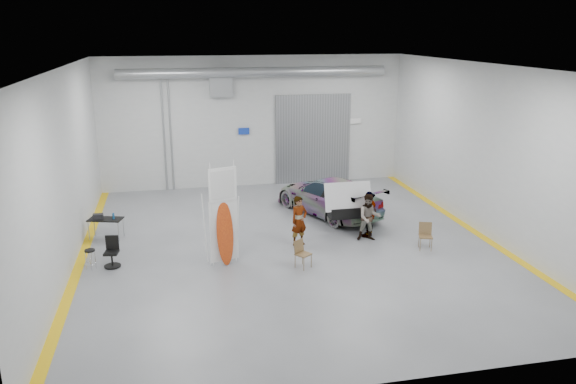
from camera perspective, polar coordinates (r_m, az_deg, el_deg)
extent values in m
plane|color=slate|center=(19.27, 0.29, -5.44)|extent=(16.00, 16.00, 0.00)
cube|color=#B9BCBE|center=(18.26, -21.71, 2.03)|extent=(0.02, 16.00, 6.00)
cube|color=#B9BCBE|center=(20.98, 19.38, 3.99)|extent=(0.02, 16.00, 6.00)
cube|color=#B9BCBE|center=(26.11, -3.46, 7.12)|extent=(14.00, 0.02, 6.00)
cube|color=#B9BCBE|center=(11.03, 9.22, -5.89)|extent=(14.00, 0.02, 6.00)
cube|color=white|center=(17.95, 0.32, 12.66)|extent=(14.00, 16.00, 0.02)
cube|color=gray|center=(26.74, 2.57, 5.39)|extent=(3.60, 0.12, 4.20)
cube|color=gray|center=(25.63, -6.88, 10.92)|extent=(1.00, 0.50, 1.20)
cylinder|color=gray|center=(25.26, -3.34, 12.07)|extent=(11.90, 0.44, 0.44)
cube|color=#1434A9|center=(26.03, -4.51, 6.18)|extent=(0.50, 0.04, 0.30)
cube|color=white|center=(27.17, 6.71, 7.18)|extent=(0.70, 0.04, 0.25)
cylinder|color=gray|center=(25.84, -11.81, 5.59)|extent=(0.08, 0.08, 5.00)
cylinder|color=gray|center=(25.84, -12.48, 5.55)|extent=(0.08, 0.08, 5.00)
cube|color=#E4B40C|center=(19.13, -20.33, -6.66)|extent=(0.30, 16.00, 0.01)
cube|color=#E4B40C|center=(21.69, 18.31, -3.77)|extent=(0.30, 16.00, 0.01)
imported|color=white|center=(22.37, 4.12, -0.41)|extent=(3.90, 5.43, 1.46)
imported|color=#90694E|center=(19.04, 1.13, -2.94)|extent=(0.74, 0.63, 1.73)
imported|color=teal|center=(19.66, 8.25, -2.57)|extent=(0.90, 0.73, 1.68)
imported|color=#926130|center=(20.00, 8.23, -2.24)|extent=(0.99, 0.95, 1.68)
cube|color=white|center=(17.53, -6.74, -3.94)|extent=(0.91, 0.31, 1.98)
ellipsoid|color=#E55A13|center=(17.47, -6.71, -4.21)|extent=(0.60, 0.41, 2.09)
cube|color=white|center=(17.06, -6.90, 0.73)|extent=(0.87, 0.30, 1.05)
cylinder|color=white|center=(17.33, -8.07, -2.31)|extent=(0.03, 0.03, 3.31)
cylinder|color=white|center=(17.39, -5.53, -2.16)|extent=(0.03, 0.03, 3.31)
cube|color=brown|center=(17.39, 1.56, -6.34)|extent=(0.57, 0.56, 0.04)
cube|color=brown|center=(17.47, 1.42, -5.42)|extent=(0.38, 0.31, 0.39)
cube|color=brown|center=(19.33, 13.81, -4.41)|extent=(0.53, 0.52, 0.04)
cube|color=brown|center=(19.41, 13.61, -3.57)|extent=(0.43, 0.21, 0.41)
cylinder|color=black|center=(18.23, -19.51, -5.62)|extent=(0.31, 0.31, 0.05)
torus|color=silver|center=(18.38, -19.38, -6.84)|extent=(0.33, 0.33, 0.02)
cylinder|color=gray|center=(20.63, -19.51, -3.89)|extent=(0.03, 0.03, 0.70)
cylinder|color=gray|center=(20.51, -16.56, -3.75)|extent=(0.03, 0.03, 0.70)
cylinder|color=gray|center=(21.09, -19.35, -3.45)|extent=(0.03, 0.03, 0.70)
cylinder|color=gray|center=(20.96, -16.47, -3.30)|extent=(0.03, 0.03, 0.70)
cube|color=black|center=(20.67, -18.06, -2.64)|extent=(1.28, 0.88, 0.04)
cylinder|color=#185591|center=(20.51, -17.31, -2.35)|extent=(0.08, 0.08, 0.21)
cube|color=black|center=(20.72, -18.74, -2.35)|extent=(0.34, 0.21, 0.17)
cylinder|color=black|center=(18.41, -17.39, -7.17)|extent=(0.51, 0.51, 0.04)
cylinder|color=black|center=(18.33, -17.45, -6.55)|extent=(0.05, 0.05, 0.44)
cube|color=black|center=(18.25, -17.51, -5.91)|extent=(0.48, 0.48, 0.06)
cube|color=black|center=(18.34, -17.53, -4.89)|extent=(0.40, 0.12, 0.45)
cube|color=silver|center=(20.08, 5.93, -0.17)|extent=(1.70, 1.03, 0.04)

